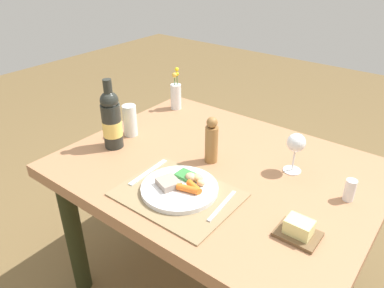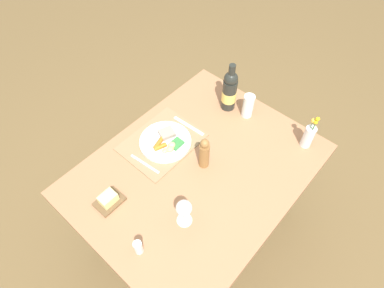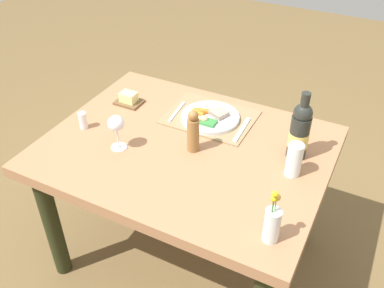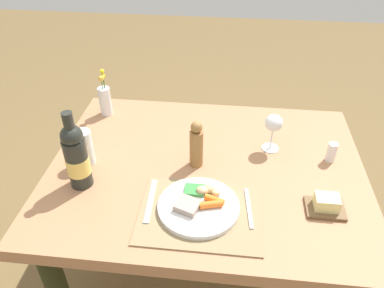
% 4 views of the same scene
% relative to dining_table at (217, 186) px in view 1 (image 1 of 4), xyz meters
% --- Properties ---
extents(ground_plane, '(8.00, 8.00, 0.00)m').
position_rel_dining_table_xyz_m(ground_plane, '(0.00, 0.00, -0.62)').
color(ground_plane, brown).
extents(dining_table, '(1.22, 0.94, 0.72)m').
position_rel_dining_table_xyz_m(dining_table, '(0.00, 0.00, 0.00)').
color(dining_table, '#A4714D').
rests_on(dining_table, ground_plane).
extents(placemat, '(0.41, 0.32, 0.01)m').
position_rel_dining_table_xyz_m(placemat, '(0.00, -0.25, 0.11)').
color(placemat, '#8D7653').
rests_on(placemat, dining_table).
extents(dinner_plate, '(0.28, 0.28, 0.05)m').
position_rel_dining_table_xyz_m(dinner_plate, '(-0.01, -0.23, 0.12)').
color(dinner_plate, silver).
rests_on(dinner_plate, placemat).
extents(fork, '(0.03, 0.21, 0.00)m').
position_rel_dining_table_xyz_m(fork, '(-0.18, -0.22, 0.11)').
color(fork, silver).
rests_on(fork, placemat).
extents(knife, '(0.03, 0.19, 0.00)m').
position_rel_dining_table_xyz_m(knife, '(0.16, -0.21, 0.11)').
color(knife, silver).
rests_on(knife, placemat).
extents(water_tumbler, '(0.06, 0.06, 0.15)m').
position_rel_dining_table_xyz_m(water_tumbler, '(-0.47, -0.03, 0.17)').
color(water_tumbler, silver).
rests_on(water_tumbler, dining_table).
extents(butter_dish, '(0.13, 0.10, 0.06)m').
position_rel_dining_table_xyz_m(butter_dish, '(0.42, -0.18, 0.13)').
color(butter_dish, brown).
rests_on(butter_dish, dining_table).
extents(wine_glass, '(0.07, 0.07, 0.16)m').
position_rel_dining_table_xyz_m(wine_glass, '(0.25, 0.14, 0.22)').
color(wine_glass, white).
rests_on(wine_glass, dining_table).
extents(flower_vase, '(0.06, 0.06, 0.22)m').
position_rel_dining_table_xyz_m(flower_vase, '(-0.50, 0.33, 0.18)').
color(flower_vase, silver).
rests_on(flower_vase, dining_table).
extents(salt_shaker, '(0.04, 0.04, 0.08)m').
position_rel_dining_table_xyz_m(salt_shaker, '(0.48, 0.09, 0.14)').
color(salt_shaker, white).
rests_on(salt_shaker, dining_table).
extents(wine_bottle, '(0.08, 0.08, 0.31)m').
position_rel_dining_table_xyz_m(wine_bottle, '(-0.45, -0.15, 0.23)').
color(wine_bottle, '#262924').
rests_on(wine_bottle, dining_table).
extents(pepper_mill, '(0.05, 0.05, 0.20)m').
position_rel_dining_table_xyz_m(pepper_mill, '(-0.04, 0.01, 0.20)').
color(pepper_mill, olive).
rests_on(pepper_mill, dining_table).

